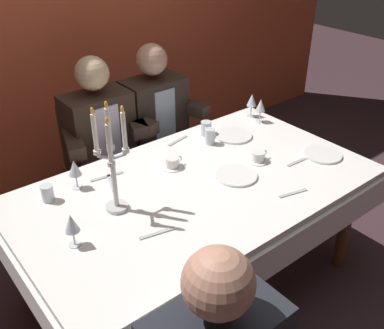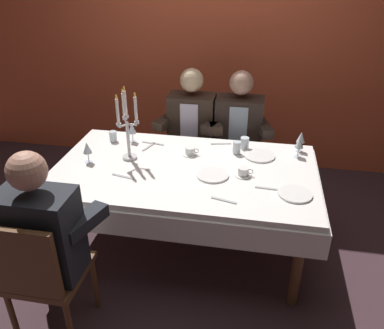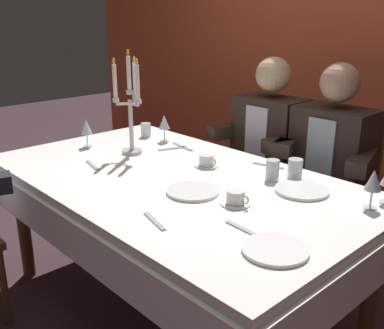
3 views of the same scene
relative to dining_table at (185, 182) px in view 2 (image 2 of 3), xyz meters
The scene contains 25 objects.
ground_plane 0.62m from the dining_table, ahead, with size 12.00×12.00×0.00m, color #3F2A30.
back_wall 1.81m from the dining_table, 90.00° to the left, with size 6.00×0.12×2.70m, color #CF5230.
dining_table is the anchor object (origin of this frame).
candelabra 0.58m from the dining_table, behind, with size 0.15×0.17×0.56m.
dinner_plate_0 0.82m from the dining_table, 16.17° to the right, with size 0.22×0.22×0.01m, color white.
dinner_plate_1 0.26m from the dining_table, 18.77° to the right, with size 0.23×0.23×0.01m, color white.
dinner_plate_2 0.62m from the dining_table, 28.23° to the left, with size 0.24×0.24×0.01m, color white.
wine_glass_0 0.76m from the dining_table, behind, with size 0.07×0.07×0.16m.
wine_glass_1 0.92m from the dining_table, 22.23° to the left, with size 0.07×0.07×0.16m.
wine_glass_2 0.97m from the dining_table, 27.48° to the left, with size 0.07×0.07×0.16m.
wine_glass_3 0.67m from the dining_table, 144.24° to the left, with size 0.07×0.07×0.16m.
water_tumbler_0 0.60m from the dining_table, 45.12° to the left, with size 0.07×0.07×0.09m, color silver.
water_tumbler_1 0.50m from the dining_table, 41.15° to the left, with size 0.06×0.06×0.10m, color silver.
water_tumbler_2 0.78m from the dining_table, 152.47° to the left, with size 0.06×0.06×0.09m, color silver.
coffee_cup_0 0.45m from the dining_table, ahead, with size 0.13×0.12×0.06m.
coffee_cup_1 0.27m from the dining_table, 90.17° to the left, with size 0.13×0.12×0.06m.
spoon_0 0.46m from the dining_table, 153.09° to the right, with size 0.17×0.02×0.01m, color #B7B7BC.
knife_1 0.51m from the dining_table, 133.17° to the left, with size 0.19×0.02×0.01m, color #B7B7BC.
fork_2 0.64m from the dining_table, 16.94° to the right, with size 0.17×0.02×0.01m, color #B7B7BC.
fork_3 0.47m from the dining_table, 140.32° to the left, with size 0.17×0.02×0.01m, color #B7B7BC.
fork_4 0.51m from the dining_table, 48.94° to the right, with size 0.17×0.02×0.01m, color #B7B7BC.
fork_5 0.52m from the dining_table, 64.83° to the left, with size 0.17×0.02×0.01m, color #B7B7BC.
seated_diner_0 1.10m from the dining_table, 126.11° to the right, with size 0.63×0.48×1.24m.
seated_diner_1 0.90m from the dining_table, 96.97° to the left, with size 0.63×0.48×1.24m.
seated_diner_2 0.95m from the dining_table, 69.64° to the left, with size 0.63×0.48×1.24m.
Camera 2 is at (0.50, -2.45, 2.11)m, focal length 36.64 mm.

